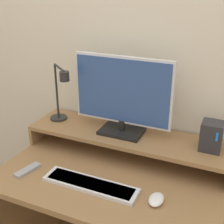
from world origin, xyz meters
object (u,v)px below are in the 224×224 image
Objects in this scene: router_dock at (211,136)px; mouse at (156,199)px; keyboard at (90,184)px; desk_lamp at (61,95)px; monitor at (122,95)px; remote_control at (28,170)px.

mouse is at bearing -115.66° from router_dock.
keyboard is at bearing -176.62° from mouse.
desk_lamp reaches higher than keyboard.
monitor reaches higher than desk_lamp.
router_dock reaches higher than mouse.
router_dock is 1.47× the size of mouse.
router_dock is 0.42m from mouse.
router_dock reaches higher than remote_control.
keyboard reaches higher than remote_control.
desk_lamp reaches higher than router_dock.
monitor is 3.55× the size of remote_control.
keyboard is (-0.01, -0.35, -0.32)m from monitor.
monitor reaches higher than remote_control.
router_dock is (0.46, 0.01, -0.14)m from monitor.
monitor is at bearing -178.98° from router_dock.
remote_control is (-0.36, -0.37, -0.33)m from monitor.
keyboard is at bearing -92.14° from monitor.
router_dock is 0.32× the size of keyboard.
desk_lamp is 0.82m from router_dock.
remote_control is at bearing -90.23° from desk_lamp.
monitor is 0.36m from desk_lamp.
desk_lamp is 0.77m from mouse.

